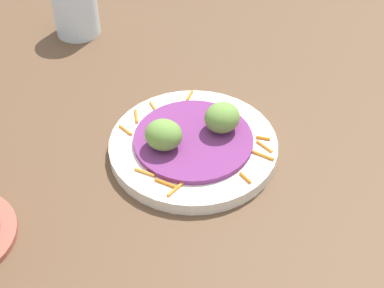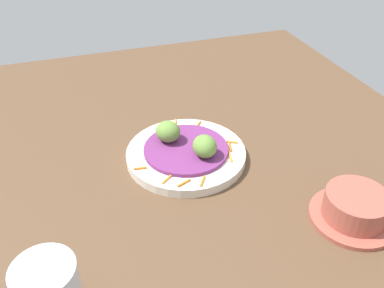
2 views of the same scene
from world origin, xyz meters
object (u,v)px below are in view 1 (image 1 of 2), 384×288
object	(u,v)px
guac_scoop_center	(164,135)
water_glass	(75,8)
main_plate	(193,147)
guac_scoop_left	(222,118)

from	to	relation	value
guac_scoop_center	water_glass	world-z (taller)	water_glass
main_plate	guac_scoop_center	size ratio (longest dim) A/B	4.64
guac_scoop_left	guac_scoop_center	bearing A→B (deg)	36.51
main_plate	guac_scoop_left	xyz separation A→B (cm)	(-3.46, -2.56, 3.76)
water_glass	guac_scoop_left	bearing A→B (deg)	142.18
guac_scoop_left	guac_scoop_center	distance (cm)	8.61
water_glass	main_plate	bearing A→B (deg)	135.85
guac_scoop_left	water_glass	world-z (taller)	water_glass
main_plate	guac_scoop_center	distance (cm)	5.71
guac_scoop_left	water_glass	distance (cm)	38.51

